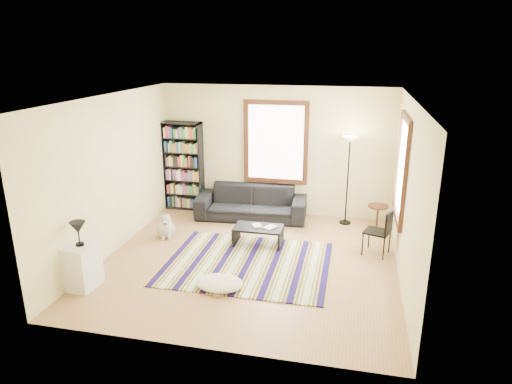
% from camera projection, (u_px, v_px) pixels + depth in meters
% --- Properties ---
extents(floor, '(5.00, 5.00, 0.10)m').
position_uv_depth(floor, '(250.00, 263.00, 7.99)').
color(floor, '#AA704D').
rests_on(floor, ground).
extents(ceiling, '(5.00, 5.00, 0.10)m').
position_uv_depth(ceiling, '(249.00, 95.00, 7.10)').
color(ceiling, white).
rests_on(ceiling, floor).
extents(wall_back, '(5.00, 0.10, 2.80)m').
position_uv_depth(wall_back, '(276.00, 151.00, 9.92)').
color(wall_back, beige).
rests_on(wall_back, floor).
extents(wall_front, '(5.00, 0.10, 2.80)m').
position_uv_depth(wall_front, '(198.00, 247.00, 5.17)').
color(wall_front, beige).
rests_on(wall_front, floor).
extents(wall_left, '(0.10, 5.00, 2.80)m').
position_uv_depth(wall_left, '(109.00, 175.00, 8.07)').
color(wall_left, beige).
rests_on(wall_left, floor).
extents(wall_right, '(0.10, 5.00, 2.80)m').
position_uv_depth(wall_right, '(410.00, 194.00, 7.02)').
color(wall_right, beige).
rests_on(wall_right, floor).
extents(window_back, '(1.20, 0.06, 1.60)m').
position_uv_depth(window_back, '(276.00, 143.00, 9.78)').
color(window_back, white).
rests_on(window_back, wall_back).
extents(window_right, '(0.06, 1.20, 1.60)m').
position_uv_depth(window_right, '(402.00, 168.00, 7.72)').
color(window_right, white).
rests_on(window_right, wall_right).
extents(rug, '(2.81, 2.25, 0.02)m').
position_uv_depth(rug, '(248.00, 263.00, 7.84)').
color(rug, '#140D44').
rests_on(rug, floor).
extents(sofa, '(1.07, 2.41, 0.69)m').
position_uv_depth(sofa, '(251.00, 203.00, 9.86)').
color(sofa, black).
rests_on(sofa, floor).
extents(bookshelf, '(0.90, 0.30, 2.00)m').
position_uv_depth(bookshelf, '(183.00, 166.00, 10.25)').
color(bookshelf, black).
rests_on(bookshelf, floor).
extents(coffee_table, '(0.91, 0.51, 0.36)m').
position_uv_depth(coffee_table, '(258.00, 236.00, 8.55)').
color(coffee_table, black).
rests_on(coffee_table, floor).
extents(book_a, '(0.26, 0.24, 0.02)m').
position_uv_depth(book_a, '(253.00, 226.00, 8.51)').
color(book_a, beige).
rests_on(book_a, coffee_table).
extents(book_b, '(0.26, 0.29, 0.02)m').
position_uv_depth(book_b, '(267.00, 226.00, 8.51)').
color(book_b, beige).
rests_on(book_b, coffee_table).
extents(floor_cushion, '(0.88, 0.77, 0.18)m').
position_uv_depth(floor_cushion, '(220.00, 283.00, 7.02)').
color(floor_cushion, beige).
rests_on(floor_cushion, floor).
extents(floor_lamp, '(0.37, 0.37, 1.86)m').
position_uv_depth(floor_lamp, '(348.00, 181.00, 9.37)').
color(floor_lamp, black).
rests_on(floor_lamp, floor).
extents(side_table, '(0.47, 0.47, 0.54)m').
position_uv_depth(side_table, '(377.00, 218.00, 9.18)').
color(side_table, '#411C10').
rests_on(side_table, floor).
extents(folding_chair, '(0.53, 0.51, 0.86)m').
position_uv_depth(folding_chair, '(377.00, 232.00, 8.09)').
color(folding_chair, black).
rests_on(folding_chair, floor).
extents(white_cabinet, '(0.41, 0.53, 0.70)m').
position_uv_depth(white_cabinet, '(83.00, 266.00, 7.00)').
color(white_cabinet, silver).
rests_on(white_cabinet, floor).
extents(table_lamp, '(0.30, 0.30, 0.38)m').
position_uv_depth(table_lamp, '(79.00, 234.00, 6.83)').
color(table_lamp, black).
rests_on(table_lamp, white_cabinet).
extents(dog, '(0.55, 0.62, 0.52)m').
position_uv_depth(dog, '(166.00, 225.00, 8.87)').
color(dog, '#B4B4B4').
rests_on(dog, floor).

